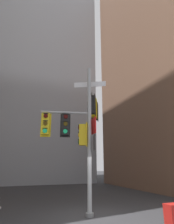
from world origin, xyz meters
TOP-DOWN VIEW (x-y plane):
  - ground at (0.00, 0.00)m, footprint 120.00×120.00m
  - building_mid_block at (-2.14, 22.70)m, footprint 16.85×16.85m
  - signal_pole_assembly at (-0.12, 0.64)m, footprint 3.71×2.74m

SIDE VIEW (x-z plane):
  - ground at x=0.00m, z-range 0.00..0.00m
  - signal_pole_assembly at x=-0.12m, z-range 0.80..7.81m
  - building_mid_block at x=-2.14m, z-range 0.00..36.39m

